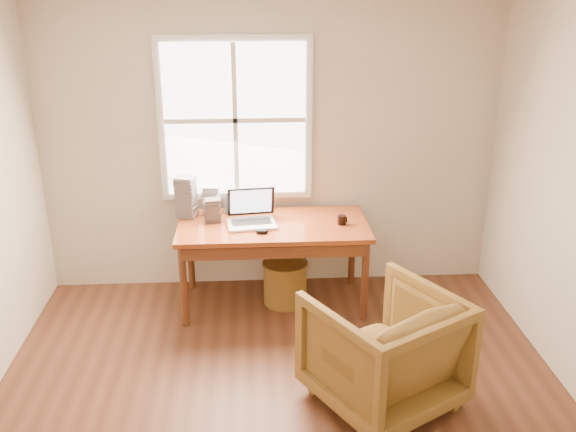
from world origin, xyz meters
name	(u,v)px	position (x,y,z in m)	size (l,w,h in m)	color
room_shell	(279,237)	(-0.02, 0.16, 1.32)	(4.04, 4.54, 2.64)	#542F1C
desk	(273,226)	(0.00, 1.80, 0.73)	(1.60, 0.80, 0.04)	brown
armchair	(384,349)	(0.67, 0.38, 0.40)	(0.86, 0.88, 0.80)	brown
wicker_stool	(285,283)	(0.10, 1.80, 0.19)	(0.37, 0.37, 0.37)	brown
laptop	(251,208)	(-0.18, 1.77, 0.90)	(0.41, 0.43, 0.31)	silver
mouse	(262,231)	(-0.10, 1.59, 0.77)	(0.11, 0.06, 0.04)	black
coffee_mug	(342,220)	(0.57, 1.75, 0.79)	(0.07, 0.07, 0.08)	black
cd_stack_a	(211,200)	(-0.52, 2.06, 0.88)	(0.13, 0.12, 0.26)	silver
cd_stack_b	(212,210)	(-0.51, 1.89, 0.85)	(0.13, 0.11, 0.20)	#232328
cd_stack_c	(186,197)	(-0.74, 2.01, 0.93)	(0.16, 0.14, 0.36)	#95939F
cd_stack_d	(235,202)	(-0.32, 2.10, 0.84)	(0.15, 0.13, 0.19)	silver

